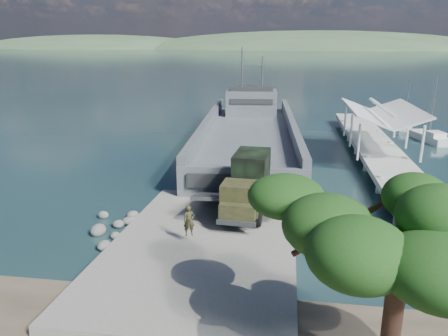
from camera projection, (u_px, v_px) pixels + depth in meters
The scene contains 11 objects.
ground at pixel (208, 240), 25.37m from camera, with size 1400.00×1400.00×0.00m, color #173839.
boat_ramp at pixel (205, 244), 24.35m from camera, with size 10.00×18.00×0.50m, color gray.
shoreline_rocks at pixel (110, 230), 26.71m from camera, with size 3.20×5.60×0.90m, color #61615E, non-canonical shape.
distant_headlands at pixel (327, 49), 549.80m from camera, with size 1000.00×240.00×48.00m, color #3B5837, non-canonical shape.
pier at pixel (380, 146), 40.90m from camera, with size 6.40×44.00×6.10m.
landing_craft at pixel (249, 140), 46.54m from camera, with size 11.69×38.26×11.22m.
military_truck at pixel (248, 183), 28.38m from camera, with size 2.91×7.67×3.49m.
soldier at pixel (189, 227), 23.84m from camera, with size 0.63×0.42×1.73m, color black.
sailboat_near at pixel (430, 138), 50.05m from camera, with size 3.46×6.58×7.70m.
sailboat_far at pixel (405, 126), 57.40m from camera, with size 2.34×5.27×6.20m.
overhang_tree at pixel (382, 232), 13.31m from camera, with size 7.66×7.05×6.95m.
Camera 1 is at (4.31, -22.76, 11.20)m, focal length 35.00 mm.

